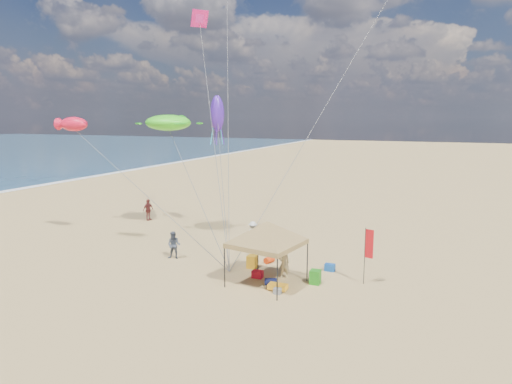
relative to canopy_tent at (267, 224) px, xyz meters
The scene contains 19 objects.
ground 3.65m from the canopy_tent, behind, with size 280.00×280.00×0.00m, color tan.
canopy_tent is the anchor object (origin of this frame).
feather_flag 5.08m from the canopy_tent, 21.69° to the left, with size 0.43×0.13×2.86m.
cooler_red 3.05m from the canopy_tent, 139.71° to the left, with size 0.54×0.38×0.38m, color red.
cooler_blue 4.90m from the canopy_tent, 51.92° to the left, with size 0.54×0.38×0.38m, color #124694.
bag_navy 2.90m from the canopy_tent, 17.36° to the right, with size 0.36×0.36×0.60m, color #0E133E.
bag_orange 4.38m from the canopy_tent, 108.66° to the left, with size 0.36×0.36×0.60m, color red.
chair_green 3.64m from the canopy_tent, 23.25° to the left, with size 0.50×0.50×0.70m, color #1E7916.
chair_yellow 3.72m from the canopy_tent, 129.51° to the left, with size 0.50×0.50×0.70m, color yellow.
crate_grey 3.23m from the canopy_tent, 46.69° to the right, with size 0.34×0.30×0.28m, color slate.
beach_cart 3.04m from the canopy_tent, 36.85° to the right, with size 0.90×0.50×0.24m, color orange.
person_near_a 2.64m from the canopy_tent, 67.67° to the left, with size 0.56×0.37×1.53m, color tan.
person_near_b 7.05m from the canopy_tent, 165.26° to the left, with size 0.79×0.62×1.63m, color #3E4654.
person_near_c 7.23m from the canopy_tent, 118.72° to the left, with size 1.02×0.59×1.58m, color beige.
person_far_a 16.86m from the canopy_tent, 145.82° to the left, with size 1.01×0.42×1.72m, color #9C403C.
turtle_kite 12.62m from the canopy_tent, 146.42° to the left, with size 3.25×2.60×1.08m, color #3DE01F.
fish_kite 14.62m from the canopy_tent, behind, with size 2.00×1.00×0.89m, color red.
squid_kite 11.47m from the canopy_tent, 130.68° to the left, with size 0.95×0.95×2.46m, color #471EA5.
stunt_kite_pink 18.54m from the canopy_tent, 131.99° to the left, with size 1.24×0.04×1.24m, color #FF1A81.
Camera 1 is at (9.62, -20.15, 8.19)m, focal length 31.61 mm.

